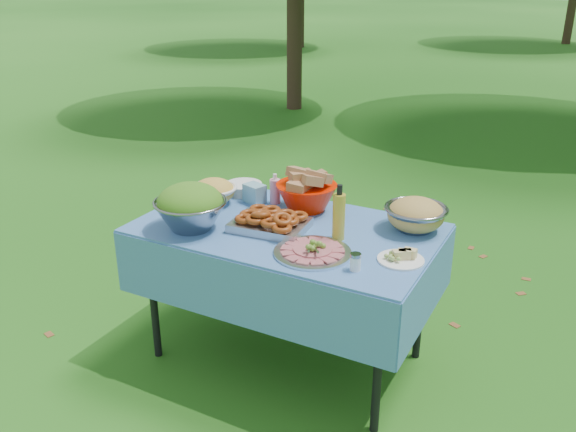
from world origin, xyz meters
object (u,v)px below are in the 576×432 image
(charcuterie_platter, at_px, (313,246))
(plate_stack, at_px, (244,188))
(salad_bowl, at_px, (190,207))
(pasta_bowl_steel, at_px, (416,214))
(picnic_table, at_px, (287,294))
(bread_bowl, at_px, (307,190))
(oil_bottle, at_px, (339,212))

(charcuterie_platter, bearing_deg, plate_stack, 142.50)
(plate_stack, bearing_deg, salad_bowl, -86.08)
(salad_bowl, height_order, pasta_bowl_steel, salad_bowl)
(picnic_table, height_order, charcuterie_platter, charcuterie_platter)
(pasta_bowl_steel, bearing_deg, bread_bowl, -179.06)
(salad_bowl, height_order, oil_bottle, oil_bottle)
(bread_bowl, xyz_separation_m, pasta_bowl_steel, (0.59, 0.01, -0.03))
(bread_bowl, xyz_separation_m, charcuterie_platter, (0.26, -0.47, -0.07))
(salad_bowl, distance_m, plate_stack, 0.56)
(plate_stack, bearing_deg, bread_bowl, -7.73)
(pasta_bowl_steel, distance_m, oil_bottle, 0.40)
(plate_stack, distance_m, bread_bowl, 0.44)
(bread_bowl, relative_size, charcuterie_platter, 0.91)
(pasta_bowl_steel, height_order, oil_bottle, oil_bottle)
(bread_bowl, bearing_deg, picnic_table, -85.83)
(picnic_table, height_order, bread_bowl, bread_bowl)
(charcuterie_platter, bearing_deg, picnic_table, 139.12)
(pasta_bowl_steel, xyz_separation_m, oil_bottle, (-0.29, -0.28, 0.05))
(salad_bowl, bearing_deg, charcuterie_platter, 1.98)
(plate_stack, xyz_separation_m, oil_bottle, (0.73, -0.33, 0.11))
(bread_bowl, xyz_separation_m, oil_bottle, (0.30, -0.27, 0.03))
(picnic_table, distance_m, pasta_bowl_steel, 0.78)
(salad_bowl, bearing_deg, plate_stack, 93.92)
(bread_bowl, bearing_deg, salad_bowl, -128.19)
(salad_bowl, height_order, charcuterie_platter, salad_bowl)
(salad_bowl, relative_size, charcuterie_platter, 1.00)
(plate_stack, relative_size, oil_bottle, 0.76)
(plate_stack, distance_m, oil_bottle, 0.80)
(pasta_bowl_steel, bearing_deg, plate_stack, 177.28)
(picnic_table, xyz_separation_m, bread_bowl, (-0.02, 0.26, 0.49))
(oil_bottle, bearing_deg, salad_bowl, -161.85)
(pasta_bowl_steel, xyz_separation_m, charcuterie_platter, (-0.32, -0.48, -0.04))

